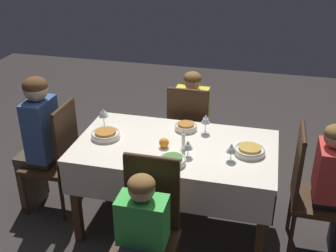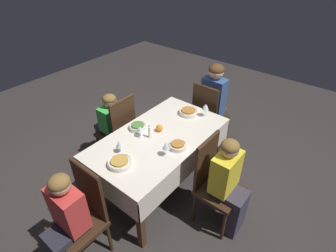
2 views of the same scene
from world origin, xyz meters
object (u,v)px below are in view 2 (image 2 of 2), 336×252
object	(u,v)px
person_child_green	(110,124)
wine_glass_south	(166,146)
chair_north	(119,129)
chair_west	(83,213)
person_adult_denim	(215,100)
person_child_yellow	(230,184)
wine_glass_east	(206,107)
candle_centerpiece	(149,133)
chair_south	(214,180)
orange_fruit	(159,128)
bowl_west	(120,162)
person_child_red	(65,222)
chair_east	(208,114)
bowl_east	(188,112)
bowl_north	(138,126)
bowl_south	(178,145)
wine_glass_north	(140,129)
dining_table	(159,143)
wine_glass_west	(119,144)

from	to	relation	value
person_child_green	wine_glass_south	world-z (taller)	person_child_green
chair_north	chair_west	bearing A→B (deg)	33.12
person_adult_denim	person_child_yellow	world-z (taller)	person_adult_denim
wine_glass_east	candle_centerpiece	xyz separation A→B (m)	(-0.70, 0.23, -0.06)
chair_north	chair_south	size ratio (longest dim) A/B	1.00
orange_fruit	chair_south	bearing A→B (deg)	-93.91
chair_north	person_child_yellow	xyz separation A→B (m)	(0.00, -1.51, 0.06)
chair_south	wine_glass_south	bearing A→B (deg)	116.28
chair_north	chair_west	world-z (taller)	same
wine_glass_south	candle_centerpiece	distance (m)	0.34
orange_fruit	bowl_west	bearing A→B (deg)	-174.84
chair_north	orange_fruit	bearing A→B (deg)	94.64
chair_north	person_child_red	xyz separation A→B (m)	(-1.19, -0.67, 0.05)
chair_east	person_adult_denim	world-z (taller)	person_adult_denim
person_child_green	person_child_yellow	xyz separation A→B (m)	(0.00, -1.68, 0.05)
bowl_east	bowl_north	size ratio (longest dim) A/B	1.20
bowl_west	candle_centerpiece	bearing A→B (deg)	7.68
bowl_south	orange_fruit	bearing A→B (deg)	72.80
person_child_yellow	orange_fruit	size ratio (longest dim) A/B	14.24
chair_south	person_child_green	distance (m)	1.51
person_child_green	wine_glass_east	xyz separation A→B (m)	(0.61, -1.01, 0.34)
person_child_yellow	person_child_red	distance (m)	1.45
chair_east	person_child_green	bearing A→B (deg)	49.09
bowl_north	person_child_green	bearing A→B (deg)	83.71
orange_fruit	wine_glass_north	bearing A→B (deg)	155.16
dining_table	chair_south	world-z (taller)	chair_south
person_child_red	bowl_south	xyz separation A→B (m)	(1.14, -0.27, 0.21)
chair_north	wine_glass_south	bearing A→B (deg)	77.31
bowl_north	bowl_south	xyz separation A→B (m)	(0.01, -0.53, 0.00)
wine_glass_south	chair_west	bearing A→B (deg)	162.61
chair_east	chair_north	distance (m)	1.19
person_child_green	orange_fruit	size ratio (longest dim) A/B	13.01
bowl_north	chair_north	bearing A→B (deg)	81.10
wine_glass_south	wine_glass_west	distance (m)	0.44
chair_east	candle_centerpiece	world-z (taller)	chair_east
bowl_north	orange_fruit	bearing A→B (deg)	-61.58
dining_table	bowl_north	distance (m)	0.30
bowl_south	candle_centerpiece	bearing A→B (deg)	98.35
bowl_north	orange_fruit	world-z (taller)	orange_fruit
person_adult_denim	wine_glass_east	xyz separation A→B (m)	(-0.52, -0.16, 0.20)
person_child_green	candle_centerpiece	distance (m)	0.83
chair_east	chair_west	world-z (taller)	same
bowl_east	orange_fruit	distance (m)	0.48
person_adult_denim	bowl_west	world-z (taller)	person_adult_denim
chair_east	orange_fruit	distance (m)	0.97
person_adult_denim	wine_glass_north	bearing A→B (deg)	83.38
person_child_green	bowl_east	xyz separation A→B (m)	(0.53, -0.83, 0.25)
chair_north	bowl_east	size ratio (longest dim) A/B	4.38
person_adult_denim	wine_glass_north	xyz separation A→B (m)	(-1.28, 0.15, 0.17)
person_child_green	person_child_red	world-z (taller)	person_child_red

